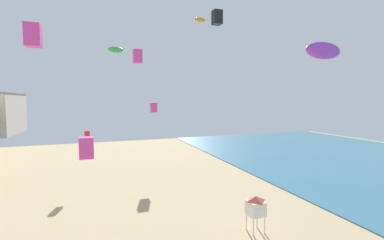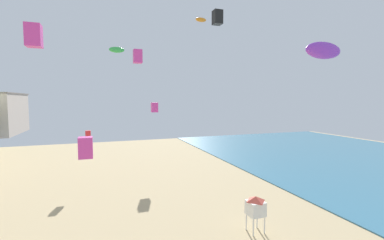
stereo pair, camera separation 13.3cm
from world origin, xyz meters
name	(u,v)px [view 1 (the left image)]	position (x,y,z in m)	size (l,w,h in m)	color
lifeguard_stand	(256,206)	(10.75, 14.85, 1.84)	(1.10, 1.10, 2.55)	white
kite_magenta_box	(33,35)	(-3.65, 21.31, 13.83)	(1.02, 1.02, 1.61)	#DB3D9E
kite_black_box	(217,18)	(11.01, 21.90, 16.79)	(0.80, 0.80, 1.26)	black
kite_red_box	(87,135)	(-0.65, 31.59, 5.31)	(0.57, 0.57, 0.89)	red
kite_magenta_box_2	(154,107)	(7.77, 34.99, 8.26)	(0.85, 0.85, 1.34)	#DB3D9E
kite_magenta_box_3	(87,148)	(-0.01, 12.15, 7.13)	(0.60, 0.60, 0.95)	#DB3D9E
kite_magenta_box_4	(138,56)	(3.33, 18.97, 12.39)	(0.61, 0.61, 0.96)	#DB3D9E
kite_green_parafoil	(116,50)	(2.80, 33.01, 15.35)	(1.82, 0.50, 0.71)	green
kite_orange_parafoil	(200,20)	(13.88, 33.22, 20.08)	(1.51, 0.42, 0.59)	orange
kite_purple_parafoil	(323,51)	(13.27, 11.88, 12.20)	(2.59, 0.72, 1.01)	purple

